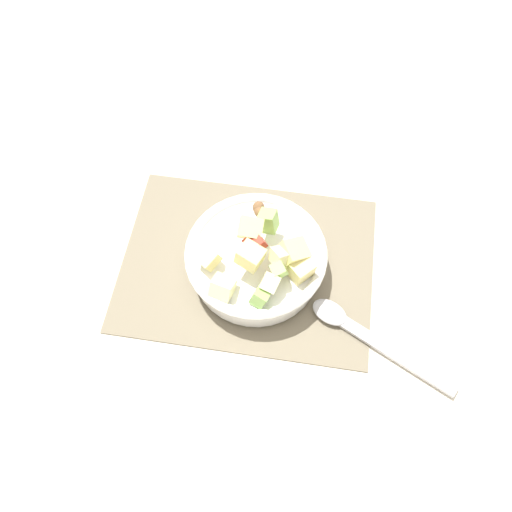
{
  "coord_description": "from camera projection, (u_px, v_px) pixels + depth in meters",
  "views": [
    {
      "loc": [
        -0.07,
        0.37,
        0.72
      ],
      "look_at": [
        -0.02,
        0.01,
        0.05
      ],
      "focal_mm": 35.49,
      "sensor_mm": 36.0,
      "label": 1
    }
  ],
  "objects": [
    {
      "name": "salad_bowl",
      "position": [
        257.0,
        258.0,
        0.77
      ],
      "size": [
        0.22,
        0.22,
        0.13
      ],
      "color": "white",
      "rests_on": "placemat"
    },
    {
      "name": "placemat",
      "position": [
        247.0,
        263.0,
        0.81
      ],
      "size": [
        0.4,
        0.3,
        0.01
      ],
      "primitive_type": "cube",
      "color": "#756B56",
      "rests_on": "ground_plane"
    },
    {
      "name": "serving_spoon",
      "position": [
        359.0,
        331.0,
        0.75
      ],
      "size": [
        0.22,
        0.13,
        0.01
      ],
      "color": "#B7B7BC",
      "rests_on": "placemat"
    },
    {
      "name": "ground_plane",
      "position": [
        247.0,
        264.0,
        0.82
      ],
      "size": [
        2.4,
        2.4,
        0.0
      ],
      "primitive_type": "plane",
      "color": "silver"
    }
  ]
}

